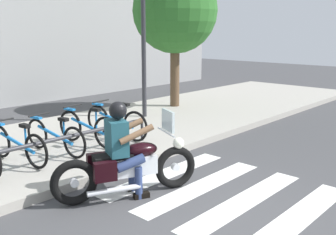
{
  "coord_description": "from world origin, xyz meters",
  "views": [
    {
      "loc": [
        -3.78,
        -2.77,
        2.45
      ],
      "look_at": [
        1.29,
        1.9,
        0.9
      ],
      "focal_mm": 41.67,
      "sensor_mm": 36.0,
      "label": 1
    }
  ],
  "objects_px": {
    "motorcycle": "(128,166)",
    "street_lamp": "(143,23)",
    "bike_rack": "(53,142)",
    "tree_near_rack": "(175,11)",
    "rider": "(122,143)",
    "bicycle_2": "(17,144)",
    "bicycle_5": "(116,122)",
    "bicycle_4": "(87,128)",
    "bicycle_3": "(55,136)"
  },
  "relations": [
    {
      "from": "motorcycle",
      "to": "street_lamp",
      "type": "distance_m",
      "value": 5.35
    },
    {
      "from": "bike_rack",
      "to": "street_lamp",
      "type": "xyz_separation_m",
      "value": [
        3.81,
        1.69,
        2.05
      ]
    },
    {
      "from": "bike_rack",
      "to": "tree_near_rack",
      "type": "relative_size",
      "value": 1.01
    },
    {
      "from": "street_lamp",
      "to": "rider",
      "type": "bearing_deg",
      "value": -137.66
    },
    {
      "from": "motorcycle",
      "to": "street_lamp",
      "type": "bearing_deg",
      "value": 43.16
    },
    {
      "from": "bicycle_2",
      "to": "rider",
      "type": "bearing_deg",
      "value": -76.03
    },
    {
      "from": "motorcycle",
      "to": "bike_rack",
      "type": "bearing_deg",
      "value": 98.15
    },
    {
      "from": "rider",
      "to": "bicycle_5",
      "type": "distance_m",
      "value": 2.79
    },
    {
      "from": "rider",
      "to": "bicycle_5",
      "type": "xyz_separation_m",
      "value": [
        1.7,
        2.19,
        -0.33
      ]
    },
    {
      "from": "motorcycle",
      "to": "bicycle_2",
      "type": "distance_m",
      "value": 2.31
    },
    {
      "from": "bicycle_2",
      "to": "street_lamp",
      "type": "height_order",
      "value": "street_lamp"
    },
    {
      "from": "rider",
      "to": "bicycle_4",
      "type": "height_order",
      "value": "rider"
    },
    {
      "from": "tree_near_rack",
      "to": "motorcycle",
      "type": "bearing_deg",
      "value": -144.51
    },
    {
      "from": "bicycle_5",
      "to": "street_lamp",
      "type": "height_order",
      "value": "street_lamp"
    },
    {
      "from": "bicycle_5",
      "to": "street_lamp",
      "type": "distance_m",
      "value": 3.09
    },
    {
      "from": "bicycle_5",
      "to": "tree_near_rack",
      "type": "xyz_separation_m",
      "value": [
        3.64,
        1.53,
        2.49
      ]
    },
    {
      "from": "bike_rack",
      "to": "bicycle_3",
      "type": "bearing_deg",
      "value": 56.11
    },
    {
      "from": "tree_near_rack",
      "to": "bike_rack",
      "type": "bearing_deg",
      "value": -159.25
    },
    {
      "from": "tree_near_rack",
      "to": "bicycle_2",
      "type": "bearing_deg",
      "value": -165.4
    },
    {
      "from": "bicycle_5",
      "to": "bike_rack",
      "type": "height_order",
      "value": "bicycle_5"
    },
    {
      "from": "bicycle_2",
      "to": "bicycle_4",
      "type": "bearing_deg",
      "value": -0.04
    },
    {
      "from": "bicycle_5",
      "to": "bike_rack",
      "type": "xyz_separation_m",
      "value": [
        -1.87,
        -0.55,
        0.06
      ]
    },
    {
      "from": "bicycle_2",
      "to": "bike_rack",
      "type": "distance_m",
      "value": 0.67
    },
    {
      "from": "bicycle_5",
      "to": "tree_near_rack",
      "type": "bearing_deg",
      "value": 22.84
    },
    {
      "from": "tree_near_rack",
      "to": "street_lamp",
      "type": "bearing_deg",
      "value": -166.67
    },
    {
      "from": "motorcycle",
      "to": "rider",
      "type": "relative_size",
      "value": 1.45
    },
    {
      "from": "rider",
      "to": "street_lamp",
      "type": "height_order",
      "value": "street_lamp"
    },
    {
      "from": "motorcycle",
      "to": "tree_near_rack",
      "type": "xyz_separation_m",
      "value": [
        5.26,
        3.75,
        2.53
      ]
    },
    {
      "from": "street_lamp",
      "to": "bicycle_3",
      "type": "bearing_deg",
      "value": -161.82
    },
    {
      "from": "bicycle_4",
      "to": "street_lamp",
      "type": "relative_size",
      "value": 0.39
    },
    {
      "from": "motorcycle",
      "to": "bicycle_3",
      "type": "xyz_separation_m",
      "value": [
        0.13,
        2.22,
        0.02
      ]
    },
    {
      "from": "bicycle_4",
      "to": "bike_rack",
      "type": "distance_m",
      "value": 1.25
    },
    {
      "from": "bicycle_4",
      "to": "tree_near_rack",
      "type": "xyz_separation_m",
      "value": [
        4.38,
        1.53,
        2.49
      ]
    },
    {
      "from": "motorcycle",
      "to": "street_lamp",
      "type": "relative_size",
      "value": 0.49
    },
    {
      "from": "bicycle_4",
      "to": "street_lamp",
      "type": "distance_m",
      "value": 3.61
    },
    {
      "from": "rider",
      "to": "bike_rack",
      "type": "height_order",
      "value": "rider"
    },
    {
      "from": "bicycle_3",
      "to": "bicycle_4",
      "type": "bearing_deg",
      "value": -0.11
    },
    {
      "from": "bicycle_3",
      "to": "tree_near_rack",
      "type": "bearing_deg",
      "value": 16.61
    },
    {
      "from": "bicycle_2",
      "to": "street_lamp",
      "type": "bearing_deg",
      "value": 15.1
    },
    {
      "from": "bicycle_3",
      "to": "bike_rack",
      "type": "height_order",
      "value": "bicycle_3"
    },
    {
      "from": "bicycle_2",
      "to": "tree_near_rack",
      "type": "distance_m",
      "value": 6.57
    },
    {
      "from": "bicycle_3",
      "to": "street_lamp",
      "type": "height_order",
      "value": "street_lamp"
    },
    {
      "from": "bicycle_2",
      "to": "bicycle_3",
      "type": "bearing_deg",
      "value": 0.03
    },
    {
      "from": "bike_rack",
      "to": "motorcycle",
      "type": "bearing_deg",
      "value": -81.85
    },
    {
      "from": "rider",
      "to": "bicycle_2",
      "type": "bearing_deg",
      "value": 103.97
    },
    {
      "from": "rider",
      "to": "bicycle_5",
      "type": "bearing_deg",
      "value": 52.22
    },
    {
      "from": "rider",
      "to": "bicycle_5",
      "type": "relative_size",
      "value": 0.84
    },
    {
      "from": "motorcycle",
      "to": "bicycle_2",
      "type": "height_order",
      "value": "motorcycle"
    },
    {
      "from": "rider",
      "to": "motorcycle",
      "type": "bearing_deg",
      "value": -26.16
    },
    {
      "from": "bicycle_3",
      "to": "bicycle_2",
      "type": "bearing_deg",
      "value": -179.97
    }
  ]
}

